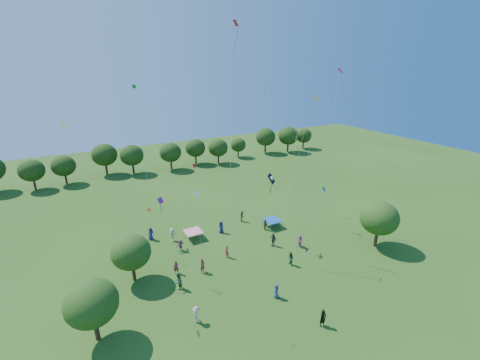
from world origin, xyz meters
name	(u,v)px	position (x,y,z in m)	size (l,w,h in m)	color
near_tree_west	(91,303)	(-15.22, 11.32, 3.76)	(4.34, 4.34, 5.72)	#422B19
near_tree_north	(131,252)	(-10.86, 18.01, 3.51)	(4.14, 4.14, 5.38)	#422B19
near_tree_east	(379,218)	(17.89, 10.41, 4.00)	(4.72, 4.72, 6.13)	#422B19
treeline	(141,154)	(-1.73, 55.43, 4.09)	(88.01, 8.77, 6.77)	#422B19
tent_red_stripe	(193,232)	(-2.08, 23.33, 1.04)	(2.20, 2.20, 1.10)	red
tent_blue	(272,220)	(9.07, 21.07, 1.04)	(2.20, 2.20, 1.10)	#174C97
man_in_black	(323,318)	(2.64, 3.35, 0.87)	(0.65, 0.42, 1.74)	black
crowd_person_0	(151,234)	(-7.16, 25.73, 0.89)	(0.88, 0.47, 1.78)	navy
crowd_person_1	(227,252)	(-0.10, 17.17, 0.77)	(0.58, 0.37, 1.54)	maroon
crowd_person_2	(290,259)	(5.67, 12.21, 0.87)	(0.85, 0.46, 1.73)	#224F2D
crowd_person_3	(173,235)	(-4.72, 24.03, 0.94)	(1.22, 0.55, 1.87)	#AAA488
crowd_person_4	(273,240)	(6.29, 16.70, 0.92)	(1.08, 0.49, 1.84)	#3C3230
crowd_person_5	(180,245)	(-4.57, 21.27, 0.79)	(1.48, 0.53, 1.59)	#A25E84
crowd_person_6	(276,291)	(1.12, 8.40, 0.78)	(0.77, 0.41, 1.55)	navy
crowd_person_7	(176,267)	(-6.48, 16.98, 0.80)	(0.60, 0.39, 1.61)	maroon
crowd_person_8	(242,216)	(6.13, 24.63, 0.83)	(0.82, 0.44, 1.66)	#296129
crowd_person_9	(196,315)	(-7.10, 9.13, 0.84)	(1.09, 0.49, 1.67)	#AC988A
crowd_person_10	(265,225)	(7.72, 20.81, 0.78)	(0.92, 0.42, 1.56)	#37312C
crowd_person_11	(300,241)	(9.14, 14.84, 0.85)	(1.59, 0.57, 1.70)	#965897
crowd_person_12	(221,227)	(1.87, 22.98, 0.87)	(0.86, 0.47, 1.75)	#1A1B4D
crowd_person_13	(203,266)	(-3.81, 15.78, 0.89)	(0.66, 0.43, 1.78)	maroon
crowd_person_14	(178,281)	(-7.09, 14.33, 0.94)	(0.93, 0.50, 1.89)	#245430
pirate_kite	(272,179)	(6.15, 17.28, 8.97)	(1.56, 5.12, 8.27)	black
red_high_kite	(234,69)	(2.73, 20.46, 21.58)	(5.54, 8.17, 25.46)	red
small_kite_0	(332,120)	(9.33, 11.50, 16.78)	(3.27, 1.01, 20.46)	#E90D3F
small_kite_1	(313,122)	(14.14, 19.81, 14.97)	(3.76, 2.92, 16.91)	#DEAB0B
small_kite_2	(295,147)	(14.79, 24.16, 10.49)	(5.71, 5.43, 11.33)	#D4FF16
small_kite_3	(300,148)	(13.37, 21.17, 11.10)	(5.05, 2.27, 13.91)	#1C9D1C
small_kite_4	(321,202)	(8.49, 11.03, 7.96)	(2.02, 0.49, 8.30)	#1154AF
small_kite_5	(165,209)	(-7.07, 17.24, 8.01)	(4.03, 1.19, 8.05)	#971983
small_kite_6	(199,221)	(-5.98, 10.40, 9.47)	(0.95, 1.12, 10.97)	silver
small_kite_7	(260,115)	(9.03, 24.86, 15.51)	(4.63, 2.31, 18.57)	#0BA685
small_kite_8	(192,178)	(-1.70, 23.66, 8.54)	(1.96, 1.59, 9.05)	red
small_kite_9	(150,216)	(-7.75, 22.07, 5.19)	(0.53, 1.26, 4.98)	#ED440C
small_kite_10	(87,156)	(-13.49, 19.18, 14.06)	(7.38, 5.01, 16.24)	yellow
small_kite_11	(141,135)	(-7.22, 25.16, 14.36)	(0.53, 3.15, 18.63)	#198B1F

